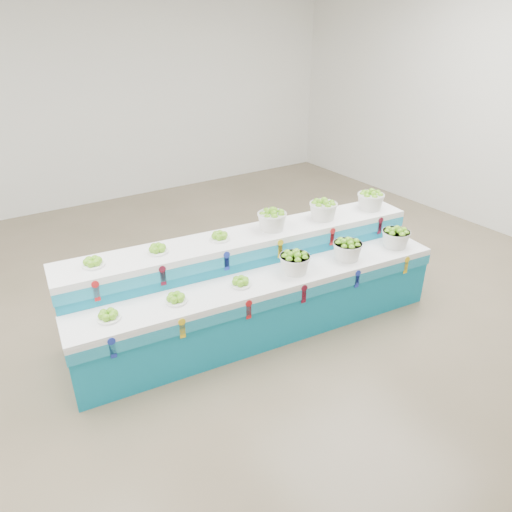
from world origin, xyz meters
name	(u,v)px	position (x,y,z in m)	size (l,w,h in m)	color
ground	(237,329)	(0.00, 0.00, 0.00)	(10.00, 10.00, 0.00)	brown
back_wall	(86,92)	(0.00, 5.00, 2.00)	(10.00, 10.00, 0.00)	silver
display_stand	(256,285)	(0.24, -0.01, 0.51)	(4.10, 1.06, 1.02)	#1084A9
plate_lower_left	(108,315)	(-1.39, -0.10, 0.77)	(0.22, 0.22, 0.10)	white
plate_lower_mid	(176,298)	(-0.77, -0.16, 0.77)	(0.22, 0.22, 0.10)	white
plate_lower_right	(241,281)	(-0.09, -0.23, 0.77)	(0.22, 0.22, 0.10)	white
basket_lower_left	(295,262)	(0.54, -0.30, 0.84)	(0.33, 0.33, 0.24)	silver
basket_lower_mid	(347,249)	(1.23, -0.38, 0.84)	(0.33, 0.33, 0.24)	silver
basket_lower_right	(396,237)	(1.93, -0.45, 0.84)	(0.33, 0.33, 0.24)	silver
plate_upper_left	(93,262)	(-1.34, 0.41, 1.07)	(0.22, 0.22, 0.10)	white
plate_upper_mid	(157,248)	(-0.71, 0.34, 1.07)	(0.22, 0.22, 0.10)	white
plate_upper_right	(220,236)	(-0.04, 0.27, 1.07)	(0.22, 0.22, 0.10)	white
basket_upper_left	(272,219)	(0.60, 0.20, 1.14)	(0.33, 0.33, 0.24)	silver
basket_upper_mid	(323,209)	(1.28, 0.13, 1.14)	(0.33, 0.33, 0.24)	silver
basket_upper_right	(371,200)	(1.98, 0.06, 1.14)	(0.33, 0.33, 0.24)	silver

